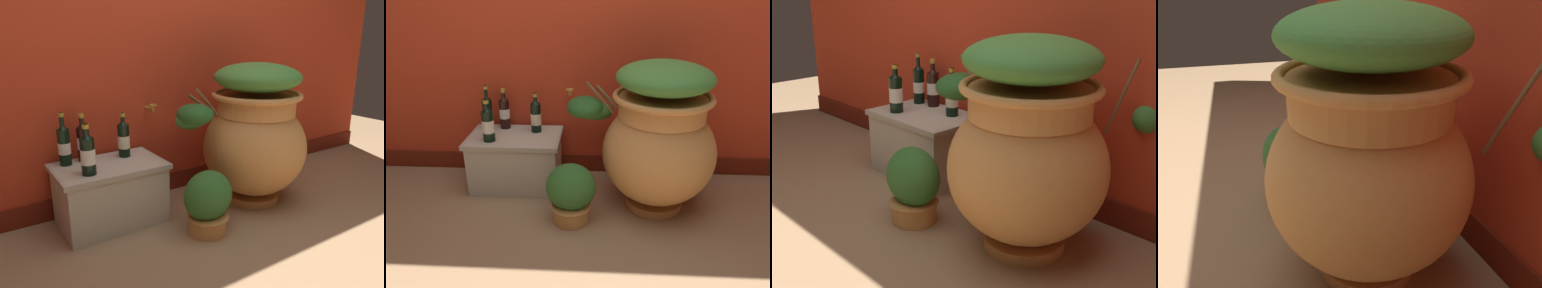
{
  "view_description": "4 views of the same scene",
  "coord_description": "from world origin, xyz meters",
  "views": [
    {
      "loc": [
        -1.21,
        -1.09,
        1.11
      ],
      "look_at": [
        0.03,
        0.79,
        0.43
      ],
      "focal_mm": 34.46,
      "sensor_mm": 36.0,
      "label": 1
    },
    {
      "loc": [
        0.05,
        -1.43,
        1.33
      ],
      "look_at": [
        -0.06,
        0.68,
        0.4
      ],
      "focal_mm": 34.48,
      "sensor_mm": 36.0,
      "label": 2
    },
    {
      "loc": [
        1.66,
        -0.91,
        1.19
      ],
      "look_at": [
        -0.09,
        0.78,
        0.31
      ],
      "focal_mm": 46.89,
      "sensor_mm": 36.0,
      "label": 3
    },
    {
      "loc": [
        1.39,
        0.28,
        0.97
      ],
      "look_at": [
        0.05,
        0.71,
        0.32
      ],
      "focal_mm": 32.53,
      "sensor_mm": 36.0,
      "label": 4
    }
  ],
  "objects": [
    {
      "name": "ground_plane",
      "position": [
        0.0,
        0.0,
        0.0
      ],
      "size": [
        7.0,
        7.0,
        0.0
      ],
      "primitive_type": "plane",
      "color": "#9E7A56"
    },
    {
      "name": "back_wall",
      "position": [
        -0.0,
        1.2,
        1.29
      ],
      "size": [
        4.4,
        0.33,
        2.6
      ],
      "color": "red",
      "rests_on": "ground_plane"
    },
    {
      "name": "terracotta_urn",
      "position": [
        0.42,
        0.65,
        0.47
      ],
      "size": [
        0.9,
        0.92,
        0.93
      ],
      "color": "#D68E4C",
      "rests_on": "ground_plane"
    },
    {
      "name": "stone_ledge",
      "position": [
        -0.5,
        0.87,
        0.2
      ],
      "size": [
        0.63,
        0.42,
        0.37
      ],
      "color": "beige",
      "rests_on": "ground_plane"
    },
    {
      "name": "wine_bottle_left",
      "position": [
        -0.65,
        0.77,
        0.5
      ],
      "size": [
        0.08,
        0.08,
        0.28
      ],
      "color": "black",
      "rests_on": "stone_ledge"
    },
    {
      "name": "wine_bottle_middle",
      "position": [
        -0.6,
        1.01,
        0.5
      ],
      "size": [
        0.07,
        0.07,
        0.29
      ],
      "color": "black",
      "rests_on": "stone_ledge"
    },
    {
      "name": "wine_bottle_right",
      "position": [
        -0.72,
        1.0,
        0.5
      ],
      "size": [
        0.07,
        0.07,
        0.31
      ],
      "color": "black",
      "rests_on": "stone_ledge"
    },
    {
      "name": "wine_bottle_back",
      "position": [
        -0.37,
        0.95,
        0.49
      ],
      "size": [
        0.07,
        0.07,
        0.28
      ],
      "color": "black",
      "rests_on": "stone_ledge"
    },
    {
      "name": "potted_shrub",
      "position": [
        -0.09,
        0.44,
        0.19
      ],
      "size": [
        0.3,
        0.24,
        0.38
      ],
      "color": "#D68E4C",
      "rests_on": "ground_plane"
    }
  ]
}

